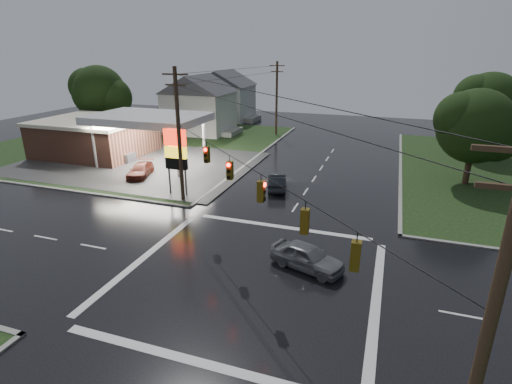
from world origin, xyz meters
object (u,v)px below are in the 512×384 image
(utility_pole_n, at_px, (277,98))
(gas_station, at_px, (103,135))
(car_crossing, at_px, (307,257))
(house_far, at_px, (225,95))
(utility_pole_nw, at_px, (179,134))
(car_north, at_px, (277,181))
(tree_ne_near, at_px, (477,127))
(tree_nw_behind, at_px, (100,92))
(tree_ne_far, at_px, (490,104))
(car_pump, at_px, (140,170))
(pylon_sign, at_px, (176,151))
(house_near, at_px, (199,103))
(utility_pole_se, at_px, (486,340))

(utility_pole_n, bearing_deg, gas_station, -131.47)
(car_crossing, bearing_deg, house_far, 47.26)
(utility_pole_nw, xyz_separation_m, car_crossing, (12.41, -7.61, -4.96))
(utility_pole_nw, bearing_deg, car_north, 38.64)
(utility_pole_nw, xyz_separation_m, tree_ne_near, (23.64, 12.49, -0.16))
(tree_nw_behind, xyz_separation_m, car_north, (31.14, -15.06, -5.43))
(gas_station, height_order, tree_ne_near, tree_ne_near)
(utility_pole_n, xyz_separation_m, tree_ne_far, (26.65, -4.01, 0.71))
(car_north, relative_size, car_pump, 1.00)
(utility_pole_n, bearing_deg, car_pump, -106.88)
(utility_pole_n, xyz_separation_m, tree_ne_near, (23.64, -16.01, 0.09))
(gas_station, relative_size, pylon_sign, 4.37)
(car_crossing, height_order, car_pump, car_crossing)
(pylon_sign, height_order, house_far, house_far)
(house_far, bearing_deg, pylon_sign, -73.02)
(house_near, relative_size, car_north, 2.43)
(car_pump, bearing_deg, house_near, 84.67)
(house_far, distance_m, tree_nw_behind, 21.65)
(gas_station, distance_m, utility_pole_nw, 19.38)
(pylon_sign, bearing_deg, tree_ne_far, 40.35)
(utility_pole_se, relative_size, tree_ne_near, 1.22)
(utility_pole_n, bearing_deg, utility_pole_nw, -90.00)
(pylon_sign, bearing_deg, utility_pole_se, -45.00)
(house_far, height_order, tree_nw_behind, tree_nw_behind)
(gas_station, bearing_deg, house_near, 73.83)
(gas_station, relative_size, utility_pole_nw, 2.38)
(gas_station, distance_m, utility_pole_n, 24.60)
(utility_pole_se, height_order, tree_ne_far, utility_pole_se)
(house_near, xyz_separation_m, car_crossing, (23.86, -34.11, -3.64))
(house_far, bearing_deg, car_north, -59.79)
(car_north, distance_m, car_crossing, 14.20)
(tree_ne_near, xyz_separation_m, car_crossing, (-11.24, -20.10, -4.80))
(pylon_sign, relative_size, tree_ne_far, 0.61)
(utility_pole_nw, distance_m, tree_ne_far, 36.20)
(utility_pole_se, xyz_separation_m, car_crossing, (-6.59, 11.39, -4.96))
(tree_nw_behind, xyz_separation_m, car_pump, (17.06, -15.99, -5.52))
(house_near, distance_m, house_far, 12.04)
(utility_pole_nw, relative_size, house_near, 1.00)
(utility_pole_se, relative_size, tree_ne_far, 1.12)
(pylon_sign, bearing_deg, tree_nw_behind, 140.13)
(tree_ne_far, bearing_deg, tree_ne_near, -104.07)
(tree_ne_far, xyz_separation_m, car_north, (-19.85, -19.06, -5.43))
(house_near, distance_m, tree_ne_near, 37.80)
(utility_pole_se, bearing_deg, tree_ne_far, 80.02)
(gas_station, xyz_separation_m, house_near, (4.73, 16.30, 1.86))
(tree_ne_far, relative_size, car_pump, 2.16)
(tree_nw_behind, bearing_deg, car_pump, -43.15)
(tree_ne_near, height_order, tree_ne_far, tree_ne_far)
(house_far, relative_size, tree_nw_behind, 1.10)
(car_north, bearing_deg, gas_station, -27.51)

